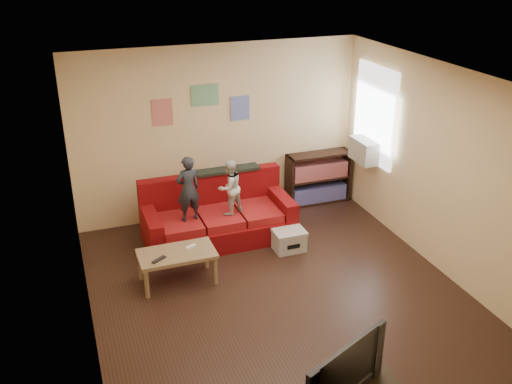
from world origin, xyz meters
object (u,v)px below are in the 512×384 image
object	(u,v)px
bookshelf	(318,180)
file_box	(289,240)
sofa	(217,218)
television	(337,368)
child_a	(188,189)
coffee_table	(177,257)
child_b	(230,187)

from	to	relation	value
bookshelf	file_box	size ratio (longest dim) A/B	2.42
sofa	file_box	bearing A→B (deg)	-40.20
television	child_a	bearing A→B (deg)	71.46
sofa	file_box	world-z (taller)	sofa
coffee_table	child_b	bearing A→B (deg)	40.19
sofa	child_a	distance (m)	0.78
child_a	file_box	bearing A→B (deg)	147.38
bookshelf	file_box	distance (m)	1.76
child_b	bookshelf	world-z (taller)	child_b
child_b	bookshelf	bearing A→B (deg)	-178.21
child_b	bookshelf	size ratio (longest dim) A/B	0.75
coffee_table	child_a	bearing A→B (deg)	65.66
bookshelf	television	world-z (taller)	television
child_a	coffee_table	size ratio (longest dim) A/B	0.97
bookshelf	file_box	bearing A→B (deg)	-128.75
coffee_table	file_box	bearing A→B (deg)	9.34
child_b	file_box	world-z (taller)	child_b
coffee_table	bookshelf	world-z (taller)	bookshelf
child_a	bookshelf	world-z (taller)	child_a
sofa	coffee_table	world-z (taller)	sofa
child_a	coffee_table	world-z (taller)	child_a
child_b	coffee_table	world-z (taller)	child_b
child_a	television	distance (m)	3.76
coffee_table	file_box	distance (m)	1.71
coffee_table	bookshelf	distance (m)	3.21
television	bookshelf	bearing A→B (deg)	41.80
file_box	child_a	bearing A→B (deg)	157.29
bookshelf	child_a	bearing A→B (deg)	-161.20
child_a	file_box	distance (m)	1.61
sofa	child_b	xyz separation A→B (m)	(0.15, -0.17, 0.54)
child_b	television	xyz separation A→B (m)	(-0.22, -3.74, -0.10)
child_b	file_box	distance (m)	1.13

